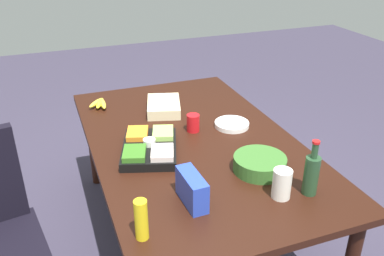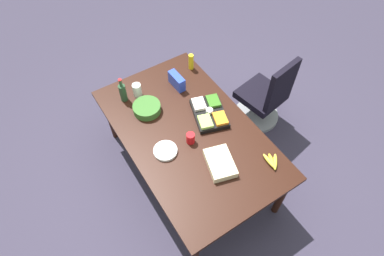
# 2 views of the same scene
# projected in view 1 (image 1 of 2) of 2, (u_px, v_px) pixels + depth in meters

# --- Properties ---
(ground_plane) EXTENTS (10.00, 10.00, 0.00)m
(ground_plane) POSITION_uv_depth(u_px,v_px,m) (192.00, 236.00, 2.83)
(ground_plane) COLOR #363143
(conference_table) EXTENTS (1.97, 1.19, 0.75)m
(conference_table) POSITION_uv_depth(u_px,v_px,m) (192.00, 150.00, 2.52)
(conference_table) COLOR black
(conference_table) RESTS_ON ground
(wine_bottle) EXTENTS (0.09, 0.09, 0.29)m
(wine_bottle) POSITION_uv_depth(u_px,v_px,m) (311.00, 174.00, 1.96)
(wine_bottle) COLOR #254429
(wine_bottle) RESTS_ON conference_table
(salad_bowl) EXTENTS (0.33, 0.33, 0.08)m
(salad_bowl) POSITION_uv_depth(u_px,v_px,m) (260.00, 164.00, 2.17)
(salad_bowl) COLOR #366728
(salad_bowl) RESTS_ON conference_table
(veggie_tray) EXTENTS (0.49, 0.41, 0.09)m
(veggie_tray) POSITION_uv_depth(u_px,v_px,m) (150.00, 147.00, 2.34)
(veggie_tray) COLOR black
(veggie_tray) RESTS_ON conference_table
(banana_bunch) EXTENTS (0.20, 0.14, 0.04)m
(banana_bunch) POSITION_uv_depth(u_px,v_px,m) (100.00, 103.00, 2.93)
(banana_bunch) COLOR yellow
(banana_bunch) RESTS_ON conference_table
(mustard_bottle) EXTENTS (0.07, 0.07, 0.19)m
(mustard_bottle) POSITION_uv_depth(u_px,v_px,m) (141.00, 220.00, 1.68)
(mustard_bottle) COLOR yellow
(mustard_bottle) RESTS_ON conference_table
(chip_bag_blue) EXTENTS (0.22, 0.09, 0.15)m
(chip_bag_blue) POSITION_uv_depth(u_px,v_px,m) (192.00, 189.00, 1.91)
(chip_bag_blue) COLOR blue
(chip_bag_blue) RESTS_ON conference_table
(paper_plate_stack) EXTENTS (0.27, 0.27, 0.03)m
(paper_plate_stack) POSITION_uv_depth(u_px,v_px,m) (232.00, 124.00, 2.65)
(paper_plate_stack) COLOR white
(paper_plate_stack) RESTS_ON conference_table
(sheet_cake) EXTENTS (0.37, 0.30, 0.07)m
(sheet_cake) POSITION_uv_depth(u_px,v_px,m) (164.00, 106.00, 2.86)
(sheet_cake) COLOR beige
(sheet_cake) RESTS_ON conference_table
(red_solo_cup) EXTENTS (0.08, 0.08, 0.11)m
(red_solo_cup) POSITION_uv_depth(u_px,v_px,m) (193.00, 123.00, 2.58)
(red_solo_cup) COLOR red
(red_solo_cup) RESTS_ON conference_table
(mayo_jar) EXTENTS (0.11, 0.11, 0.15)m
(mayo_jar) POSITION_uv_depth(u_px,v_px,m) (282.00, 184.00, 1.95)
(mayo_jar) COLOR white
(mayo_jar) RESTS_ON conference_table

